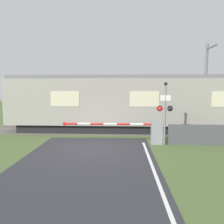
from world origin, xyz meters
name	(u,v)px	position (x,y,z in m)	size (l,w,h in m)	color
ground_plane	(94,147)	(0.00, 0.00, 0.00)	(80.00, 80.00, 0.00)	#4C6033
track_bed	(102,130)	(0.00, 4.37, 0.02)	(36.00, 3.20, 0.13)	#666056
train	(142,103)	(2.84, 4.37, 1.99)	(18.46, 2.98, 3.89)	black
crossing_barrier	(150,130)	(2.96, 0.85, 0.75)	(5.48, 0.44, 1.38)	gray
signal_post	(165,110)	(3.72, 0.67, 1.91)	(0.84, 0.26, 3.35)	gray
catenary_pole	(206,84)	(7.81, 6.16, 3.33)	(0.20, 1.90, 6.36)	slate
roadside_fence	(199,135)	(5.57, 0.76, 0.55)	(3.29, 0.06, 1.10)	#4C4C51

